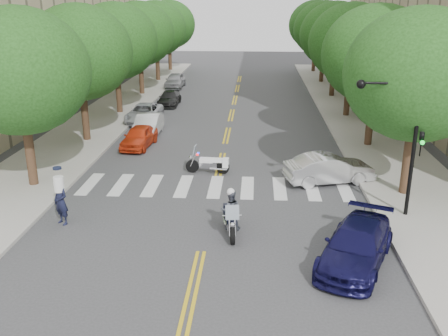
# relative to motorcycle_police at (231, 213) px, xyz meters

# --- Properties ---
(ground) EXTENTS (140.00, 140.00, 0.00)m
(ground) POSITION_rel_motorcycle_police_xyz_m (-0.98, -1.59, -0.84)
(ground) COLOR #38383A
(ground) RESTS_ON ground
(sidewalk_left) EXTENTS (5.00, 60.00, 0.15)m
(sidewalk_left) POSITION_rel_motorcycle_police_xyz_m (-10.48, 20.41, -0.77)
(sidewalk_left) COLOR #9E9991
(sidewalk_left) RESTS_ON ground
(sidewalk_right) EXTENTS (5.00, 60.00, 0.15)m
(sidewalk_right) POSITION_rel_motorcycle_police_xyz_m (8.52, 20.41, -0.77)
(sidewalk_right) COLOR #9E9991
(sidewalk_right) RESTS_ON ground
(tree_l_0) EXTENTS (6.40, 6.40, 8.45)m
(tree_l_0) POSITION_rel_motorcycle_police_xyz_m (-9.78, 4.41, 4.71)
(tree_l_0) COLOR #382316
(tree_l_0) RESTS_ON ground
(tree_l_1) EXTENTS (6.40, 6.40, 8.45)m
(tree_l_1) POSITION_rel_motorcycle_police_xyz_m (-9.78, 12.41, 4.71)
(tree_l_1) COLOR #382316
(tree_l_1) RESTS_ON ground
(tree_l_2) EXTENTS (6.40, 6.40, 8.45)m
(tree_l_2) POSITION_rel_motorcycle_police_xyz_m (-9.78, 20.41, 4.71)
(tree_l_2) COLOR #382316
(tree_l_2) RESTS_ON ground
(tree_l_3) EXTENTS (6.40, 6.40, 8.45)m
(tree_l_3) POSITION_rel_motorcycle_police_xyz_m (-9.78, 28.41, 4.71)
(tree_l_3) COLOR #382316
(tree_l_3) RESTS_ON ground
(tree_l_4) EXTENTS (6.40, 6.40, 8.45)m
(tree_l_4) POSITION_rel_motorcycle_police_xyz_m (-9.78, 36.41, 4.71)
(tree_l_4) COLOR #382316
(tree_l_4) RESTS_ON ground
(tree_l_5) EXTENTS (6.40, 6.40, 8.45)m
(tree_l_5) POSITION_rel_motorcycle_police_xyz_m (-9.78, 44.41, 4.71)
(tree_l_5) COLOR #382316
(tree_l_5) RESTS_ON ground
(tree_r_0) EXTENTS (6.40, 6.40, 8.45)m
(tree_r_0) POSITION_rel_motorcycle_police_xyz_m (7.82, 4.41, 4.71)
(tree_r_0) COLOR #382316
(tree_r_0) RESTS_ON ground
(tree_r_1) EXTENTS (6.40, 6.40, 8.45)m
(tree_r_1) POSITION_rel_motorcycle_police_xyz_m (7.82, 12.41, 4.71)
(tree_r_1) COLOR #382316
(tree_r_1) RESTS_ON ground
(tree_r_2) EXTENTS (6.40, 6.40, 8.45)m
(tree_r_2) POSITION_rel_motorcycle_police_xyz_m (7.82, 20.41, 4.71)
(tree_r_2) COLOR #382316
(tree_r_2) RESTS_ON ground
(tree_r_3) EXTENTS (6.40, 6.40, 8.45)m
(tree_r_3) POSITION_rel_motorcycle_police_xyz_m (7.82, 28.41, 4.71)
(tree_r_3) COLOR #382316
(tree_r_3) RESTS_ON ground
(tree_r_4) EXTENTS (6.40, 6.40, 8.45)m
(tree_r_4) POSITION_rel_motorcycle_police_xyz_m (7.82, 36.41, 4.71)
(tree_r_4) COLOR #382316
(tree_r_4) RESTS_ON ground
(tree_r_5) EXTENTS (6.40, 6.40, 8.45)m
(tree_r_5) POSITION_rel_motorcycle_police_xyz_m (7.82, 44.41, 4.71)
(tree_r_5) COLOR #382316
(tree_r_5) RESTS_ON ground
(traffic_signal_pole) EXTENTS (2.82, 0.42, 6.00)m
(traffic_signal_pole) POSITION_rel_motorcycle_police_xyz_m (6.74, 1.91, 2.88)
(traffic_signal_pole) COLOR black
(traffic_signal_pole) RESTS_ON ground
(motorcycle_police) EXTENTS (0.85, 2.33, 1.89)m
(motorcycle_police) POSITION_rel_motorcycle_police_xyz_m (0.00, 0.00, 0.00)
(motorcycle_police) COLOR black
(motorcycle_police) RESTS_ON ground
(motorcycle_parked) EXTENTS (2.30, 0.60, 1.48)m
(motorcycle_parked) POSITION_rel_motorcycle_police_xyz_m (-1.35, 6.90, -0.33)
(motorcycle_parked) COLOR black
(motorcycle_parked) RESTS_ON ground
(officer_standing) EXTENTS (0.85, 0.78, 1.95)m
(officer_standing) POSITION_rel_motorcycle_police_xyz_m (-6.84, 0.41, 0.14)
(officer_standing) COLOR black
(officer_standing) RESTS_ON ground
(convertible) EXTENTS (4.63, 2.65, 1.44)m
(convertible) POSITION_rel_motorcycle_police_xyz_m (4.55, 5.88, -0.12)
(convertible) COLOR #B7B7B9
(convertible) RESTS_ON ground
(sedan_blue) EXTENTS (3.67, 5.17, 1.39)m
(sedan_blue) POSITION_rel_motorcycle_police_xyz_m (4.41, -2.09, -0.15)
(sedan_blue) COLOR #0F0D39
(sedan_blue) RESTS_ON ground
(parked_car_a) EXTENTS (1.89, 3.95, 1.30)m
(parked_car_a) POSITION_rel_motorcycle_police_xyz_m (-6.18, 11.41, -0.19)
(parked_car_a) COLOR red
(parked_car_a) RESTS_ON ground
(parked_car_b) EXTENTS (1.55, 4.28, 1.40)m
(parked_car_b) POSITION_rel_motorcycle_police_xyz_m (-6.18, 14.06, -0.14)
(parked_car_b) COLOR silver
(parked_car_b) RESTS_ON ground
(parked_car_c) EXTENTS (2.24, 4.67, 1.28)m
(parked_car_c) POSITION_rel_motorcycle_police_xyz_m (-7.28, 17.91, -0.20)
(parked_car_c) COLOR #B3B5BB
(parked_car_c) RESTS_ON ground
(parked_car_d) EXTENTS (1.66, 4.04, 1.17)m
(parked_car_d) POSITION_rel_motorcycle_police_xyz_m (-6.41, 23.86, -0.26)
(parked_car_d) COLOR black
(parked_car_d) RESTS_ON ground
(parked_car_e) EXTENTS (1.82, 4.33, 1.46)m
(parked_car_e) POSITION_rel_motorcycle_police_xyz_m (-7.28, 32.41, -0.11)
(parked_car_e) COLOR #95959A
(parked_car_e) RESTS_ON ground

